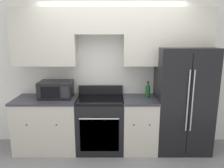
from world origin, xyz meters
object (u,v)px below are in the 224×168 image
object	(u,v)px
oven_range	(100,124)
microwave	(56,90)
bottle	(147,91)
refrigerator	(181,99)

from	to	relation	value
oven_range	microwave	size ratio (longest dim) A/B	1.96
oven_range	bottle	world-z (taller)	bottle
refrigerator	bottle	xyz separation A→B (m)	(-0.59, -0.01, 0.14)
microwave	bottle	bearing A→B (deg)	0.51
oven_range	microwave	distance (m)	0.95
oven_range	bottle	bearing A→B (deg)	4.78
oven_range	microwave	bearing A→B (deg)	175.85
microwave	refrigerator	bearing A→B (deg)	0.62
refrigerator	bottle	bearing A→B (deg)	-179.08
oven_range	refrigerator	xyz separation A→B (m)	(1.40, 0.08, 0.42)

